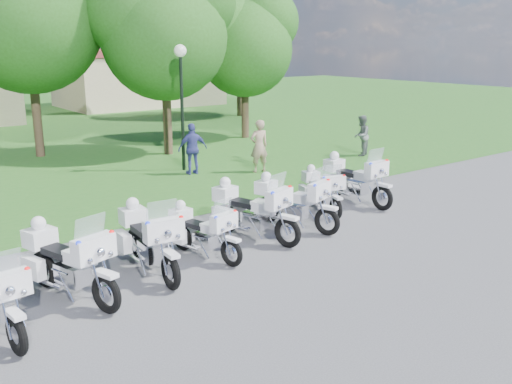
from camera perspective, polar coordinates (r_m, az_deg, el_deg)
ground at (r=13.47m, az=2.48°, el=-5.07°), size 100.00×100.00×0.00m
motorcycle_1 at (r=10.98m, az=-18.39°, el=-6.51°), size 1.29×2.50×1.72m
motorcycle_2 at (r=11.79m, az=-10.73°, el=-4.59°), size 0.93×2.53×1.70m
motorcycle_3 at (r=12.47m, az=-5.46°, el=-3.87°), size 0.98×2.09×1.42m
motorcycle_4 at (r=13.53m, az=-0.52°, el=-1.77°), size 1.27×2.48×1.70m
motorcycle_5 at (r=14.34m, az=3.55°, el=-0.94°), size 1.28×2.38×1.65m
motorcycle_6 at (r=15.91m, az=6.52°, el=0.24°), size 1.10×2.09×1.44m
motorcycle_7 at (r=16.86m, az=9.75°, el=1.34°), size 0.87×2.56×1.72m
lamp_post at (r=20.76m, az=-7.51°, el=11.31°), size 0.44×0.44×4.50m
tree_1 at (r=24.92m, az=-22.17°, el=17.06°), size 6.83×5.82×9.10m
tree_2 at (r=24.01m, az=-9.38°, el=16.24°), size 5.98×5.10×7.97m
tree_3 at (r=28.05m, az=-1.24°, el=14.99°), size 5.32×4.54×7.10m
tree_4 at (r=36.73m, az=-1.80°, el=16.30°), size 6.33×5.40×8.44m
building_east at (r=44.17m, az=-11.62°, el=11.18°), size 11.44×7.28×4.10m
bystander_a at (r=20.52m, az=0.30°, el=4.59°), size 0.77×0.58×1.90m
bystander_b at (r=23.99m, az=10.49°, el=5.54°), size 1.02×0.95×1.67m
bystander_c at (r=20.34m, az=-6.36°, el=4.29°), size 1.13×0.63×1.82m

